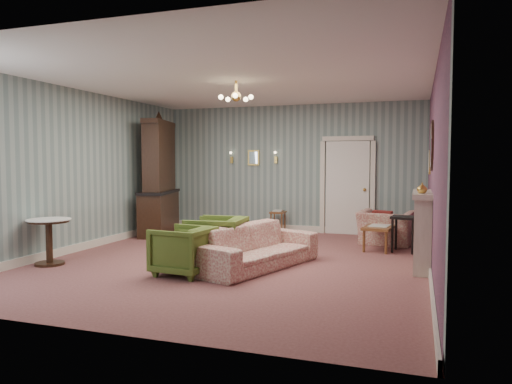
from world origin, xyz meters
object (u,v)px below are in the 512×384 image
(olive_chair_b, at_px, (218,237))
(fireplace, at_px, (422,230))
(wingback_chair, at_px, (386,222))
(coffee_table, at_px, (379,238))
(olive_chair_a, at_px, (183,248))
(dresser, at_px, (159,174))
(olive_chair_c, at_px, (209,234))
(side_table_black, at_px, (404,234))
(pedestal_table, at_px, (49,242))
(sofa_chintz, at_px, (256,239))

(olive_chair_b, distance_m, fireplace, 3.15)
(wingback_chair, height_order, coffee_table, wingback_chair)
(olive_chair_a, bearing_deg, dresser, -139.67)
(olive_chair_c, xyz_separation_m, side_table_black, (3.20, 1.29, -0.03))
(olive_chair_b, relative_size, pedestal_table, 1.13)
(olive_chair_b, bearing_deg, side_table_black, 120.36)
(dresser, distance_m, coffee_table, 4.92)
(side_table_black, bearing_deg, pedestal_table, -151.42)
(olive_chair_b, xyz_separation_m, pedestal_table, (-2.44, -0.96, -0.05))
(side_table_black, bearing_deg, olive_chair_a, -136.71)
(olive_chair_c, height_order, sofa_chintz, sofa_chintz)
(coffee_table, relative_size, side_table_black, 1.35)
(olive_chair_c, xyz_separation_m, dresser, (-2.02, 1.80, 0.97))
(olive_chair_c, xyz_separation_m, wingback_chair, (2.83, 2.07, 0.08))
(sofa_chintz, xyz_separation_m, fireplace, (2.39, 0.78, 0.15))
(olive_chair_c, bearing_deg, fireplace, 93.15)
(fireplace, bearing_deg, olive_chair_c, -178.53)
(olive_chair_b, bearing_deg, sofa_chintz, 77.97)
(wingback_chair, xyz_separation_m, fireplace, (0.65, -1.98, 0.14))
(sofa_chintz, bearing_deg, olive_chair_b, 100.52)
(olive_chair_a, xyz_separation_m, sofa_chintz, (0.83, 0.78, 0.05))
(fireplace, height_order, side_table_black, fireplace)
(sofa_chintz, height_order, side_table_black, sofa_chintz)
(olive_chair_c, bearing_deg, olive_chair_b, 36.79)
(olive_chair_b, relative_size, fireplace, 0.59)
(olive_chair_b, bearing_deg, fireplace, 98.81)
(sofa_chintz, xyz_separation_m, dresser, (-3.12, 2.50, 0.89))
(sofa_chintz, xyz_separation_m, wingback_chair, (1.74, 2.76, 0.00))
(dresser, distance_m, fireplace, 5.82)
(sofa_chintz, relative_size, fireplace, 1.59)
(wingback_chair, xyz_separation_m, dresser, (-4.86, -0.27, 0.89))
(dresser, distance_m, pedestal_table, 3.49)
(sofa_chintz, height_order, coffee_table, sofa_chintz)
(coffee_table, bearing_deg, olive_chair_b, -139.31)
(side_table_black, bearing_deg, sofa_chintz, -136.66)
(olive_chair_a, height_order, fireplace, fireplace)
(wingback_chair, distance_m, fireplace, 2.09)
(olive_chair_a, relative_size, coffee_table, 0.88)
(olive_chair_a, relative_size, sofa_chintz, 0.35)
(side_table_black, bearing_deg, olive_chair_c, -158.06)
(olive_chair_b, distance_m, side_table_black, 3.36)
(fireplace, bearing_deg, sofa_chintz, -161.87)
(olive_chair_a, distance_m, side_table_black, 4.03)
(olive_chair_a, relative_size, side_table_black, 1.19)
(fireplace, distance_m, side_table_black, 1.26)
(olive_chair_c, distance_m, side_table_black, 3.44)
(sofa_chintz, distance_m, pedestal_table, 3.24)
(side_table_black, height_order, pedestal_table, pedestal_table)
(dresser, height_order, side_table_black, dresser)
(olive_chair_a, relative_size, olive_chair_b, 0.93)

